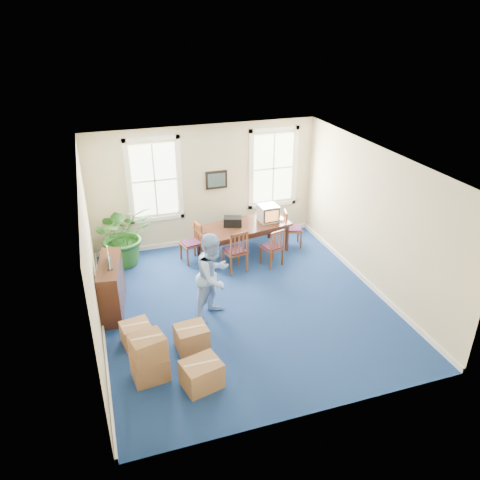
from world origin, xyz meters
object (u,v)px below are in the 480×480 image
object	(u,v)px
man	(213,276)
chair_near_left	(235,250)
cardboard_boxes	(161,350)
credenza	(112,286)
potted_plant	(124,234)
crt_tv	(268,213)
conference_table	(243,239)

from	to	relation	value
man	chair_near_left	bearing A→B (deg)	21.44
man	cardboard_boxes	world-z (taller)	man
credenza	cardboard_boxes	world-z (taller)	credenza
man	potted_plant	xyz separation A→B (m)	(-1.51, 2.84, -0.13)
crt_tv	credenza	size ratio (longest dim) A/B	0.36
chair_near_left	credenza	size ratio (longest dim) A/B	0.76
conference_table	man	size ratio (longest dim) A/B	1.27
man	credenza	distance (m)	2.18
chair_near_left	man	size ratio (longest dim) A/B	0.59
crt_tv	conference_table	bearing A→B (deg)	-177.99
crt_tv	potted_plant	bearing A→B (deg)	172.24
crt_tv	man	bearing A→B (deg)	-133.06
chair_near_left	potted_plant	size ratio (longest dim) A/B	0.69
conference_table	chair_near_left	size ratio (longest dim) A/B	2.14
cardboard_boxes	chair_near_left	bearing A→B (deg)	52.68
potted_plant	cardboard_boxes	world-z (taller)	potted_plant
conference_table	credenza	world-z (taller)	credenza
crt_tv	credenza	bearing A→B (deg)	-160.53
conference_table	potted_plant	xyz separation A→B (m)	(-2.96, 0.40, 0.39)
conference_table	cardboard_boxes	world-z (taller)	cardboard_boxes
potted_plant	man	bearing A→B (deg)	-61.89
chair_near_left	man	bearing A→B (deg)	50.21
man	potted_plant	distance (m)	3.22
crt_tv	chair_near_left	bearing A→B (deg)	-146.36
credenza	potted_plant	distance (m)	2.06
man	conference_table	bearing A→B (deg)	21.31
chair_near_left	man	world-z (taller)	man
chair_near_left	credenza	bearing A→B (deg)	5.94
crt_tv	potted_plant	distance (m)	3.68
crt_tv	chair_near_left	distance (m)	1.53
conference_table	cardboard_boxes	size ratio (longest dim) A/B	1.47
man	cardboard_boxes	xyz separation A→B (m)	(-1.31, -1.36, -0.47)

